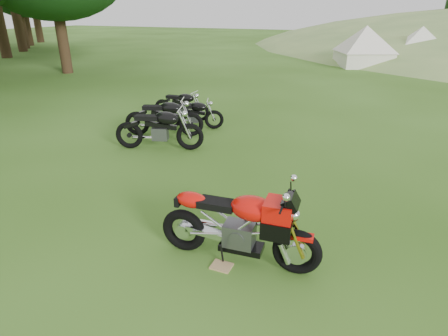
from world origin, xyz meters
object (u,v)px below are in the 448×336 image
at_px(vintage_moto_a, 164,116).
at_px(vintage_moto_c, 193,113).
at_px(vintage_moto_d, 181,104).
at_px(sport_motorcycle, 238,220).
at_px(vintage_moto_b, 159,128).
at_px(tent_left, 365,45).
at_px(plywood_board, 222,266).
at_px(tent_mid, 420,44).

xyz_separation_m(vintage_moto_a, vintage_moto_c, (0.41, 0.89, -0.09)).
bearing_deg(vintage_moto_d, vintage_moto_a, -79.62).
xyz_separation_m(sport_motorcycle, vintage_moto_d, (-4.29, 6.01, -0.17)).
distance_m(vintage_moto_a, vintage_moto_b, 1.08).
bearing_deg(sport_motorcycle, tent_left, 85.49).
distance_m(vintage_moto_c, vintage_moto_d, 1.12).
relative_size(sport_motorcycle, vintage_moto_a, 1.03).
height_order(vintage_moto_c, vintage_moto_d, vintage_moto_d).
relative_size(vintage_moto_b, vintage_moto_d, 1.17).
relative_size(vintage_moto_a, vintage_moto_d, 1.14).
bearing_deg(vintage_moto_d, plywood_board, -59.78).
height_order(sport_motorcycle, tent_left, tent_left).
relative_size(plywood_board, tent_left, 0.10).
distance_m(vintage_moto_b, vintage_moto_c, 1.86).
xyz_separation_m(vintage_moto_d, tent_left, (4.19, 14.69, 0.75)).
bearing_deg(vintage_moto_c, tent_left, 56.61).
bearing_deg(vintage_moto_b, vintage_moto_d, 89.41).
distance_m(vintage_moto_d, tent_mid, 18.70).
bearing_deg(plywood_board, vintage_moto_d, 123.62).
distance_m(vintage_moto_d, tent_left, 15.29).
height_order(sport_motorcycle, vintage_moto_d, sport_motorcycle).
distance_m(plywood_board, vintage_moto_c, 6.42).
distance_m(sport_motorcycle, tent_mid, 23.43).
xyz_separation_m(sport_motorcycle, vintage_moto_b, (-3.41, 3.39, -0.08)).
bearing_deg(vintage_moto_c, sport_motorcycle, -77.52).
distance_m(vintage_moto_a, vintage_moto_d, 1.70).
relative_size(plywood_board, vintage_moto_a, 0.13).
bearing_deg(tent_mid, vintage_moto_c, -119.61).
relative_size(sport_motorcycle, vintage_moto_d, 1.18).
xyz_separation_m(vintage_moto_c, tent_mid, (6.46, 17.98, 0.74)).
xyz_separation_m(vintage_moto_a, tent_mid, (6.86, 18.87, 0.65)).
relative_size(vintage_moto_a, tent_left, 0.73).
distance_m(plywood_board, vintage_moto_d, 7.51).
xyz_separation_m(sport_motorcycle, tent_mid, (2.98, 23.23, 0.55)).
xyz_separation_m(tent_left, tent_mid, (3.08, 2.53, -0.03)).
bearing_deg(vintage_moto_c, vintage_moto_b, -109.09).
xyz_separation_m(plywood_board, vintage_moto_a, (-3.74, 4.58, 0.53)).
relative_size(vintage_moto_c, tent_mid, 0.63).
bearing_deg(vintage_moto_b, vintage_moto_a, 96.82).
height_order(vintage_moto_a, vintage_moto_b, vintage_moto_b).
distance_m(sport_motorcycle, vintage_moto_d, 7.39).
relative_size(vintage_moto_c, tent_left, 0.61).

